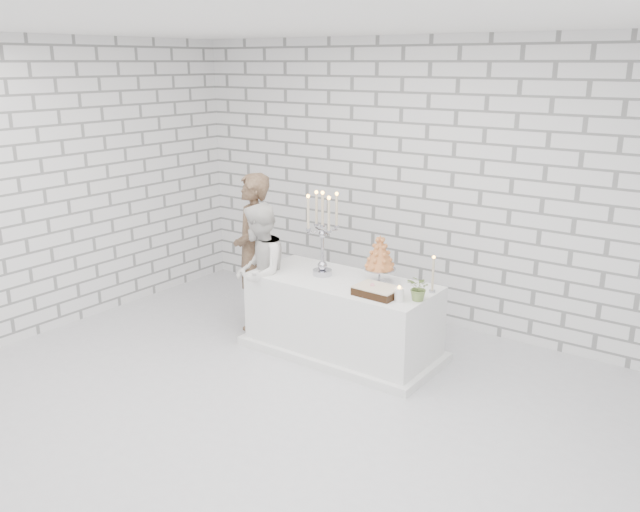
{
  "coord_description": "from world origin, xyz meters",
  "views": [
    {
      "loc": [
        3.11,
        -3.69,
        2.74
      ],
      "look_at": [
        -0.22,
        0.93,
        1.05
      ],
      "focal_mm": 36.92,
      "sensor_mm": 36.0,
      "label": 1
    }
  ],
  "objects_px": {
    "candelabra": "(322,234)",
    "croquembouche": "(380,259)",
    "groom": "(253,252)",
    "bride": "(259,273)",
    "cake_table": "(342,317)"
  },
  "relations": [
    {
      "from": "groom",
      "to": "bride",
      "type": "bearing_deg",
      "value": 14.01
    },
    {
      "from": "groom",
      "to": "croquembouche",
      "type": "relative_size",
      "value": 3.55
    },
    {
      "from": "cake_table",
      "to": "bride",
      "type": "bearing_deg",
      "value": -166.48
    },
    {
      "from": "groom",
      "to": "cake_table",
      "type": "bearing_deg",
      "value": 51.9
    },
    {
      "from": "croquembouche",
      "to": "groom",
      "type": "bearing_deg",
      "value": -176.19
    },
    {
      "from": "croquembouche",
      "to": "cake_table",
      "type": "bearing_deg",
      "value": -159.09
    },
    {
      "from": "groom",
      "to": "bride",
      "type": "distance_m",
      "value": 0.39
    },
    {
      "from": "cake_table",
      "to": "bride",
      "type": "distance_m",
      "value": 0.95
    },
    {
      "from": "groom",
      "to": "croquembouche",
      "type": "xyz_separation_m",
      "value": [
        1.48,
        0.1,
        0.16
      ]
    },
    {
      "from": "candelabra",
      "to": "croquembouche",
      "type": "bearing_deg",
      "value": 11.42
    },
    {
      "from": "bride",
      "to": "croquembouche",
      "type": "xyz_separation_m",
      "value": [
        1.19,
        0.33,
        0.27
      ]
    },
    {
      "from": "bride",
      "to": "croquembouche",
      "type": "distance_m",
      "value": 1.27
    },
    {
      "from": "cake_table",
      "to": "croquembouche",
      "type": "relative_size",
      "value": 3.87
    },
    {
      "from": "groom",
      "to": "bride",
      "type": "relative_size",
      "value": 1.17
    },
    {
      "from": "cake_table",
      "to": "croquembouche",
      "type": "height_order",
      "value": "croquembouche"
    }
  ]
}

